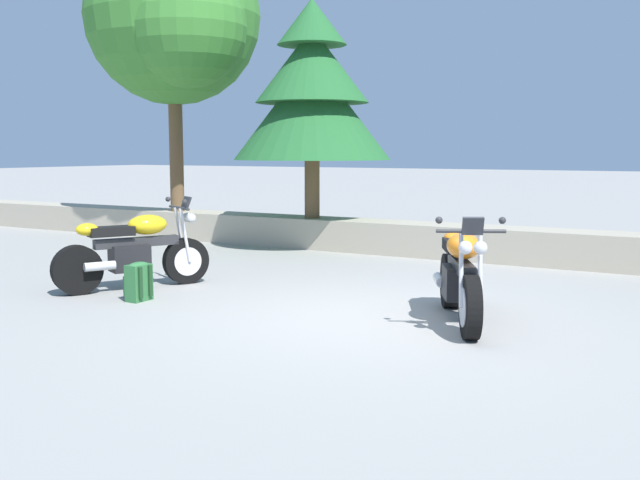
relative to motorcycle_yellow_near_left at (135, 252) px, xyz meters
name	(u,v)px	position (x,y,z in m)	size (l,w,h in m)	color
ground_plane	(361,319)	(3.32, -0.10, -0.49)	(120.00, 120.00, 0.00)	gray
stone_wall	(492,244)	(3.32, 4.70, -0.21)	(36.00, 0.80, 0.55)	#A89E89
motorcycle_yellow_near_left	(135,252)	(0.00, 0.00, 0.00)	(1.17, 1.89, 1.18)	black
motorcycle_orange_centre	(460,277)	(4.29, 0.27, 0.00)	(1.14, 1.91, 1.18)	black
rider_backpack	(138,281)	(0.58, -0.56, -0.24)	(0.26, 0.30, 0.47)	#2D6B38
leafy_tree_far_left	(176,19)	(-3.05, 4.50, 3.86)	(3.65, 3.48, 5.62)	brown
pine_tree_mid_left	(312,93)	(-0.02, 4.61, 2.34)	(2.85, 2.85, 3.93)	brown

